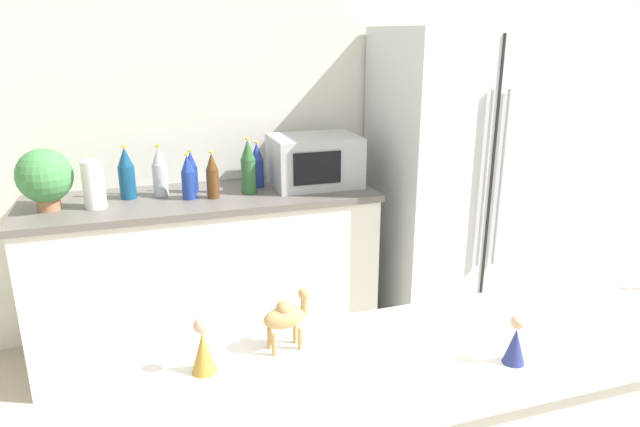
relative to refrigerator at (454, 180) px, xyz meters
name	(u,v)px	position (x,y,z in m)	size (l,w,h in m)	color
wall_back	(268,111)	(-1.03, 0.41, 0.40)	(8.00, 0.06, 2.55)	silver
back_counter	(207,272)	(-1.48, 0.08, -0.43)	(1.84, 0.63, 0.89)	white
refrigerator	(454,180)	(0.00, 0.00, 0.00)	(0.88, 0.75, 1.75)	silver
potted_plant	(45,177)	(-2.22, 0.05, 0.18)	(0.26, 0.26, 0.30)	#9E6B47
paper_towel_roll	(94,184)	(-2.01, 0.02, 0.13)	(0.10, 0.10, 0.24)	white
microwave	(315,161)	(-0.85, 0.10, 0.16)	(0.48, 0.37, 0.28)	#B2B5BA
back_bottle_0	(188,178)	(-1.55, 0.03, 0.13)	(0.07, 0.07, 0.24)	navy
back_bottle_1	(257,165)	(-1.16, 0.16, 0.14)	(0.07, 0.07, 0.26)	navy
back_bottle_2	(160,172)	(-1.69, 0.15, 0.15)	(0.08, 0.08, 0.27)	#B2B7BC
back_bottle_3	(127,174)	(-1.85, 0.14, 0.15)	(0.08, 0.08, 0.28)	navy
back_bottle_4	(212,176)	(-1.43, 0.01, 0.13)	(0.06, 0.06, 0.25)	brown
back_bottle_5	(248,167)	(-1.24, 0.04, 0.16)	(0.08, 0.08, 0.30)	#2D6033
back_bottle_6	(191,172)	(-1.52, 0.16, 0.13)	(0.07, 0.07, 0.23)	navy
camel_figurine	(286,316)	(-1.50, -1.71, 0.20)	(0.12, 0.07, 0.15)	tan
wise_man_figurine_blue	(515,343)	(-1.01, -1.93, 0.16)	(0.05, 0.05, 0.12)	navy
wise_man_figurine_crimson	(203,349)	(-1.70, -1.74, 0.17)	(0.06, 0.06, 0.13)	#B28933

